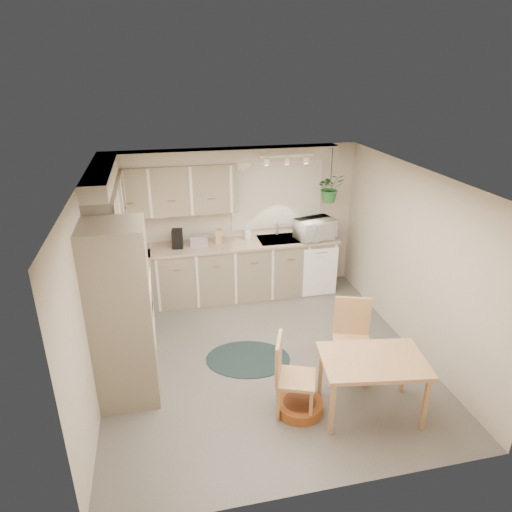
# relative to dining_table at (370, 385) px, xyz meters

# --- Properties ---
(floor) EXTENTS (4.20, 4.20, 0.00)m
(floor) POSITION_rel_dining_table_xyz_m (-0.90, 1.23, -0.34)
(floor) COLOR #615E55
(floor) RESTS_ON ground
(ceiling) EXTENTS (4.20, 4.20, 0.00)m
(ceiling) POSITION_rel_dining_table_xyz_m (-0.90, 1.23, 2.06)
(ceiling) COLOR silver
(ceiling) RESTS_ON wall_back
(wall_back) EXTENTS (4.00, 0.04, 2.40)m
(wall_back) POSITION_rel_dining_table_xyz_m (-0.90, 3.33, 0.86)
(wall_back) COLOR beige
(wall_back) RESTS_ON floor
(wall_front) EXTENTS (4.00, 0.04, 2.40)m
(wall_front) POSITION_rel_dining_table_xyz_m (-0.90, -0.87, 0.86)
(wall_front) COLOR beige
(wall_front) RESTS_ON floor
(wall_left) EXTENTS (0.04, 4.20, 2.40)m
(wall_left) POSITION_rel_dining_table_xyz_m (-2.90, 1.23, 0.86)
(wall_left) COLOR beige
(wall_left) RESTS_ON floor
(wall_right) EXTENTS (0.04, 4.20, 2.40)m
(wall_right) POSITION_rel_dining_table_xyz_m (1.10, 1.23, 0.86)
(wall_right) COLOR beige
(wall_right) RESTS_ON floor
(base_cab_left) EXTENTS (0.60, 1.85, 0.90)m
(base_cab_left) POSITION_rel_dining_table_xyz_m (-2.60, 2.10, 0.11)
(base_cab_left) COLOR gray
(base_cab_left) RESTS_ON floor
(base_cab_back) EXTENTS (3.60, 0.60, 0.90)m
(base_cab_back) POSITION_rel_dining_table_xyz_m (-1.10, 3.03, 0.11)
(base_cab_back) COLOR gray
(base_cab_back) RESTS_ON floor
(counter_left) EXTENTS (0.64, 1.89, 0.04)m
(counter_left) POSITION_rel_dining_table_xyz_m (-2.59, 2.10, 0.58)
(counter_left) COLOR tan
(counter_left) RESTS_ON base_cab_left
(counter_back) EXTENTS (3.64, 0.64, 0.04)m
(counter_back) POSITION_rel_dining_table_xyz_m (-1.10, 3.02, 0.58)
(counter_back) COLOR tan
(counter_back) RESTS_ON base_cab_back
(oven_stack) EXTENTS (0.65, 0.65, 2.10)m
(oven_stack) POSITION_rel_dining_table_xyz_m (-2.57, 0.85, 0.71)
(oven_stack) COLOR gray
(oven_stack) RESTS_ON floor
(wall_oven_face) EXTENTS (0.02, 0.56, 0.58)m
(wall_oven_face) POSITION_rel_dining_table_xyz_m (-2.25, 0.85, 0.71)
(wall_oven_face) COLOR white
(wall_oven_face) RESTS_ON oven_stack
(upper_cab_left) EXTENTS (0.35, 2.00, 0.75)m
(upper_cab_left) POSITION_rel_dining_table_xyz_m (-2.72, 2.23, 1.48)
(upper_cab_left) COLOR gray
(upper_cab_left) RESTS_ON wall_left
(upper_cab_back) EXTENTS (2.00, 0.35, 0.75)m
(upper_cab_back) POSITION_rel_dining_table_xyz_m (-1.90, 3.15, 1.48)
(upper_cab_back) COLOR gray
(upper_cab_back) RESTS_ON wall_back
(soffit_left) EXTENTS (0.30, 2.00, 0.20)m
(soffit_left) POSITION_rel_dining_table_xyz_m (-2.75, 2.23, 1.96)
(soffit_left) COLOR beige
(soffit_left) RESTS_ON wall_left
(soffit_back) EXTENTS (3.60, 0.30, 0.20)m
(soffit_back) POSITION_rel_dining_table_xyz_m (-1.10, 3.18, 1.96)
(soffit_back) COLOR beige
(soffit_back) RESTS_ON wall_back
(cooktop) EXTENTS (0.52, 0.58, 0.02)m
(cooktop) POSITION_rel_dining_table_xyz_m (-2.58, 1.53, 0.60)
(cooktop) COLOR white
(cooktop) RESTS_ON counter_left
(range_hood) EXTENTS (0.40, 0.60, 0.14)m
(range_hood) POSITION_rel_dining_table_xyz_m (-2.60, 1.53, 1.06)
(range_hood) COLOR white
(range_hood) RESTS_ON upper_cab_left
(window_blinds) EXTENTS (1.40, 0.02, 1.00)m
(window_blinds) POSITION_rel_dining_table_xyz_m (-0.20, 3.30, 1.26)
(window_blinds) COLOR white
(window_blinds) RESTS_ON wall_back
(window_frame) EXTENTS (1.50, 0.02, 1.10)m
(window_frame) POSITION_rel_dining_table_xyz_m (-0.20, 3.31, 1.26)
(window_frame) COLOR silver
(window_frame) RESTS_ON wall_back
(sink) EXTENTS (0.70, 0.48, 0.10)m
(sink) POSITION_rel_dining_table_xyz_m (-0.20, 3.03, 0.56)
(sink) COLOR #A9ACB1
(sink) RESTS_ON counter_back
(dishwasher_front) EXTENTS (0.58, 0.02, 0.83)m
(dishwasher_front) POSITION_rel_dining_table_xyz_m (0.40, 2.72, 0.08)
(dishwasher_front) COLOR white
(dishwasher_front) RESTS_ON base_cab_back
(track_light_bar) EXTENTS (0.80, 0.04, 0.04)m
(track_light_bar) POSITION_rel_dining_table_xyz_m (-0.20, 2.78, 1.99)
(track_light_bar) COLOR white
(track_light_bar) RESTS_ON ceiling
(wall_clock) EXTENTS (0.30, 0.03, 0.30)m
(wall_clock) POSITION_rel_dining_table_xyz_m (-0.75, 3.30, 1.84)
(wall_clock) COLOR gold
(wall_clock) RESTS_ON wall_back
(dining_table) EXTENTS (1.19, 0.88, 0.69)m
(dining_table) POSITION_rel_dining_table_xyz_m (0.00, 0.00, 0.00)
(dining_table) COLOR tan
(dining_table) RESTS_ON floor
(chair_left) EXTENTS (0.56, 0.56, 0.92)m
(chair_left) POSITION_rel_dining_table_xyz_m (-0.79, 0.18, 0.11)
(chair_left) COLOR tan
(chair_left) RESTS_ON floor
(chair_back) EXTENTS (0.58, 0.58, 0.98)m
(chair_back) POSITION_rel_dining_table_xyz_m (0.04, 0.63, 0.15)
(chair_back) COLOR tan
(chair_back) RESTS_ON floor
(braided_rug) EXTENTS (1.27, 1.07, 0.01)m
(braided_rug) POSITION_rel_dining_table_xyz_m (-1.11, 1.23, -0.34)
(braided_rug) COLOR black
(braided_rug) RESTS_ON floor
(pet_bed) EXTENTS (0.66, 0.66, 0.12)m
(pet_bed) POSITION_rel_dining_table_xyz_m (-0.74, 0.17, -0.28)
(pet_bed) COLOR #A64821
(pet_bed) RESTS_ON floor
(microwave) EXTENTS (0.66, 0.47, 0.41)m
(microwave) POSITION_rel_dining_table_xyz_m (0.35, 2.93, 0.80)
(microwave) COLOR white
(microwave) RESTS_ON counter_back
(soap_bottle) EXTENTS (0.14, 0.23, 0.10)m
(soap_bottle) POSITION_rel_dining_table_xyz_m (-0.72, 3.18, 0.64)
(soap_bottle) COLOR white
(soap_bottle) RESTS_ON counter_back
(hanging_plant) EXTENTS (0.42, 0.46, 0.35)m
(hanging_plant) POSITION_rel_dining_table_xyz_m (0.57, 2.93, 1.38)
(hanging_plant) COLOR #286529
(hanging_plant) RESTS_ON ceiling
(coffee_maker) EXTENTS (0.18, 0.21, 0.28)m
(coffee_maker) POSITION_rel_dining_table_xyz_m (-1.85, 3.03, 0.74)
(coffee_maker) COLOR black
(coffee_maker) RESTS_ON counter_back
(toaster) EXTENTS (0.28, 0.17, 0.16)m
(toaster) POSITION_rel_dining_table_xyz_m (-1.52, 3.05, 0.68)
(toaster) COLOR #A9ACB1
(toaster) RESTS_ON counter_back
(knife_block) EXTENTS (0.11, 0.11, 0.22)m
(knife_block) POSITION_rel_dining_table_xyz_m (-1.20, 3.08, 0.71)
(knife_block) COLOR tan
(knife_block) RESTS_ON counter_back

